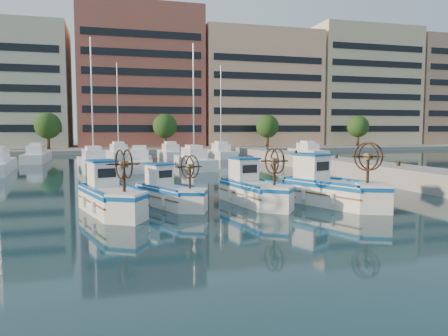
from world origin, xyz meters
TOP-DOWN VIEW (x-y plane):
  - ground at (0.00, 0.00)m, footprint 300.00×300.00m
  - quay at (13.00, 8.00)m, footprint 3.00×60.00m
  - waterfront at (9.23, 65.04)m, footprint 180.00×40.00m
  - yacht_marina at (-3.29, 27.23)m, footprint 42.55×23.28m
  - fishing_boat_a at (-5.48, 0.66)m, footprint 2.93×4.64m
  - fishing_boat_b at (-2.77, 1.65)m, footprint 2.98×4.10m
  - fishing_boat_c at (1.23, 1.18)m, footprint 2.50×4.56m
  - fishing_boat_d at (4.63, -0.01)m, footprint 3.57×5.03m

SIDE VIEW (x-z plane):
  - ground at x=0.00m, z-range 0.00..0.00m
  - yacht_marina at x=-3.29m, z-range -5.22..6.28m
  - quay at x=13.00m, z-range 0.00..1.20m
  - fishing_boat_b at x=-2.77m, z-range -0.55..1.91m
  - fishing_boat_c at x=1.23m, z-range -0.62..2.15m
  - fishing_boat_a at x=-5.48m, z-range -0.63..2.18m
  - fishing_boat_d at x=4.63m, z-range -0.68..2.35m
  - waterfront at x=9.23m, z-range -1.70..23.90m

